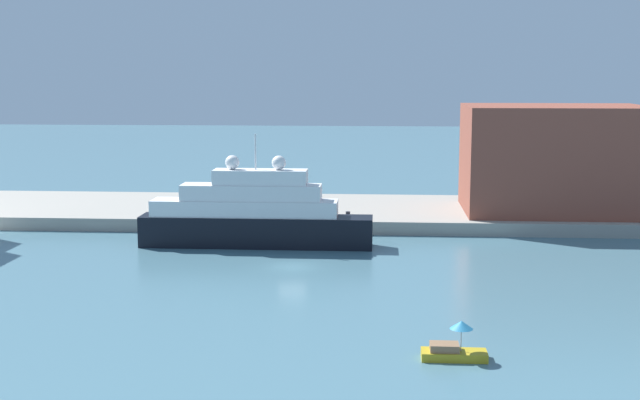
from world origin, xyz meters
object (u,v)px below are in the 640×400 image
at_px(large_yacht, 253,216).
at_px(mooring_bollard, 348,215).
at_px(person_figure, 235,211).
at_px(small_motorboat, 454,348).
at_px(parked_car, 209,206).
at_px(harbor_building, 554,159).

relative_size(large_yacht, mooring_bollard, 27.50).
relative_size(person_figure, mooring_bollard, 1.89).
bearing_deg(small_motorboat, large_yacht, 117.38).
distance_m(parked_car, mooring_bollard, 17.29).
xyz_separation_m(harbor_building, person_figure, (-36.59, -6.86, -5.45)).
bearing_deg(harbor_building, large_yacht, -154.68).
xyz_separation_m(small_motorboat, person_figure, (-21.09, 43.04, 1.50)).
xyz_separation_m(small_motorboat, parked_car, (-24.94, 47.35, 1.34)).
relative_size(small_motorboat, mooring_bollard, 4.75).
height_order(parked_car, mooring_bollard, parked_car).
xyz_separation_m(large_yacht, mooring_bollard, (9.40, 8.41, -1.29)).
bearing_deg(mooring_bollard, person_figure, 178.00).
xyz_separation_m(large_yacht, parked_car, (-7.23, 13.16, -1.13)).
height_order(small_motorboat, mooring_bollard, small_motorboat).
relative_size(large_yacht, person_figure, 14.54).
bearing_deg(small_motorboat, parked_car, 117.78).
distance_m(harbor_building, mooring_bollard, 25.56).
distance_m(large_yacht, person_figure, 9.53).
bearing_deg(parked_car, small_motorboat, -62.22).
bearing_deg(small_motorboat, harbor_building, 72.75).
xyz_separation_m(harbor_building, mooring_bollard, (-23.81, -7.30, -5.78)).
height_order(large_yacht, person_figure, large_yacht).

